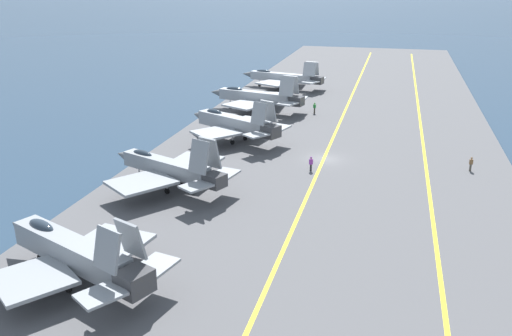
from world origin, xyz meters
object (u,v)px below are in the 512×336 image
at_px(parked_jet_fourth, 234,123).
at_px(parked_jet_fifth, 257,97).
at_px(crew_green_vest, 315,107).
at_px(parked_jet_sixth, 283,78).
at_px(crew_purple_vest, 311,163).
at_px(crew_brown_vest, 471,163).
at_px(parked_jet_third, 169,168).
at_px(parked_jet_second, 73,252).

xyz_separation_m(parked_jet_fourth, parked_jet_fifth, (17.31, 1.31, -0.09)).
height_order(parked_jet_fifth, crew_green_vest, parked_jet_fifth).
relative_size(parked_jet_sixth, crew_purple_vest, 10.02).
distance_m(parked_jet_sixth, crew_brown_vest, 51.82).
bearing_deg(parked_jet_third, crew_brown_vest, -65.96).
bearing_deg(parked_jet_sixth, parked_jet_fourth, -178.30).
height_order(parked_jet_third, crew_brown_vest, parked_jet_third).
bearing_deg(crew_brown_vest, crew_green_vest, 43.27).
height_order(parked_jet_third, crew_green_vest, parked_jet_third).
relative_size(parked_jet_fourth, crew_purple_vest, 8.77).
bearing_deg(parked_jet_fifth, parked_jet_fourth, -175.68).
xyz_separation_m(crew_purple_vest, crew_brown_vest, (4.58, -17.69, -0.02)).
distance_m(crew_purple_vest, crew_brown_vest, 18.27).
relative_size(parked_jet_second, crew_purple_vest, 9.15).
bearing_deg(parked_jet_second, crew_purple_vest, -24.91).
bearing_deg(parked_jet_second, parked_jet_fifth, 0.30).
bearing_deg(crew_purple_vest, parked_jet_second, 155.09).
bearing_deg(crew_brown_vest, parked_jet_sixth, 36.28).
distance_m(crew_green_vest, crew_purple_vest, 27.67).
relative_size(parked_jet_fourth, crew_green_vest, 8.36).
xyz_separation_m(crew_green_vest, crew_purple_vest, (-27.41, -3.80, -0.05)).
height_order(parked_jet_second, parked_jet_fourth, parked_jet_fourth).
bearing_deg(crew_brown_vest, parked_jet_fifth, 54.70).
height_order(parked_jet_third, parked_jet_fifth, parked_jet_third).
distance_m(parked_jet_fifth, crew_brown_vest, 37.84).
xyz_separation_m(crew_green_vest, crew_brown_vest, (-22.83, -21.48, -0.07)).
height_order(crew_green_vest, crew_brown_vest, crew_green_vest).
distance_m(parked_jet_third, crew_purple_vest, 16.35).
distance_m(parked_jet_fourth, parked_jet_sixth, 37.25).
bearing_deg(parked_jet_sixth, parked_jet_third, 179.57).
bearing_deg(parked_jet_third, crew_green_vest, -14.64).
bearing_deg(parked_jet_sixth, crew_brown_vest, -143.72).
distance_m(parked_jet_third, parked_jet_fifth, 35.71).
distance_m(parked_jet_second, parked_jet_fourth, 36.90).
xyz_separation_m(parked_jet_fifth, crew_brown_vest, (-21.85, -30.86, -1.51)).
distance_m(parked_jet_third, crew_green_vest, 37.94).
bearing_deg(parked_jet_sixth, crew_purple_vest, -164.36).
height_order(parked_jet_second, crew_purple_vest, parked_jet_second).
height_order(crew_purple_vest, crew_brown_vest, crew_purple_vest).
relative_size(parked_jet_fourth, parked_jet_sixth, 0.88).
relative_size(parked_jet_second, crew_green_vest, 8.72).
height_order(parked_jet_second, crew_brown_vest, parked_jet_second).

